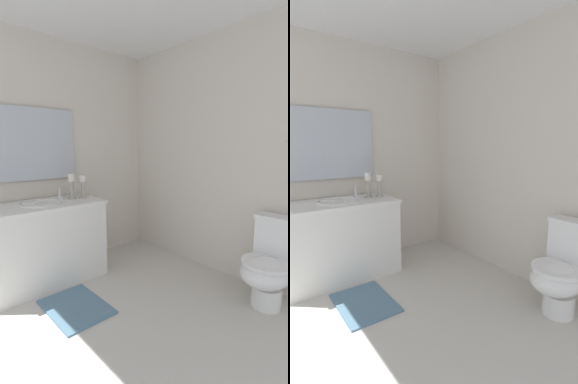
# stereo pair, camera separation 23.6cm
# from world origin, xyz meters

# --- Properties ---
(floor) EXTENTS (2.92, 2.61, 0.02)m
(floor) POSITION_xyz_m (0.00, 0.00, -0.01)
(floor) COLOR beige
(floor) RESTS_ON ground
(wall_back) EXTENTS (2.92, 0.04, 2.45)m
(wall_back) POSITION_xyz_m (0.00, 1.31, 1.23)
(wall_back) COLOR silver
(wall_back) RESTS_ON ground
(wall_left) EXTENTS (0.04, 2.61, 2.45)m
(wall_left) POSITION_xyz_m (-1.46, 0.00, 1.23)
(wall_left) COLOR silver
(wall_left) RESTS_ON ground
(vanity_cabinet) EXTENTS (0.58, 1.15, 0.79)m
(vanity_cabinet) POSITION_xyz_m (-1.13, -0.20, 0.40)
(vanity_cabinet) COLOR white
(vanity_cabinet) RESTS_ON ground
(sink_basin) EXTENTS (0.40, 0.40, 0.24)m
(sink_basin) POSITION_xyz_m (-1.13, -0.20, 0.75)
(sink_basin) COLOR white
(sink_basin) RESTS_ON vanity_cabinet
(mirror) EXTENTS (0.02, 1.00, 0.73)m
(mirror) POSITION_xyz_m (-1.41, -0.20, 1.36)
(mirror) COLOR silver
(candle_holder_tall) EXTENTS (0.09, 0.09, 0.24)m
(candle_holder_tall) POSITION_xyz_m (-1.14, 0.25, 0.91)
(candle_holder_tall) COLOR #B7B2A5
(candle_holder_tall) RESTS_ON vanity_cabinet
(candle_holder_short) EXTENTS (0.09, 0.09, 0.26)m
(candle_holder_short) POSITION_xyz_m (-1.17, 0.14, 0.93)
(candle_holder_short) COLOR #B7B2A5
(candle_holder_short) RESTS_ON vanity_cabinet
(toilet) EXTENTS (0.39, 0.54, 0.75)m
(toilet) POSITION_xyz_m (0.54, 1.02, 0.37)
(toilet) COLOR white
(toilet) RESTS_ON ground
(bath_mat) EXTENTS (0.60, 0.44, 0.02)m
(bath_mat) POSITION_xyz_m (-0.51, -0.20, 0.01)
(bath_mat) COLOR slate
(bath_mat) RESTS_ON ground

